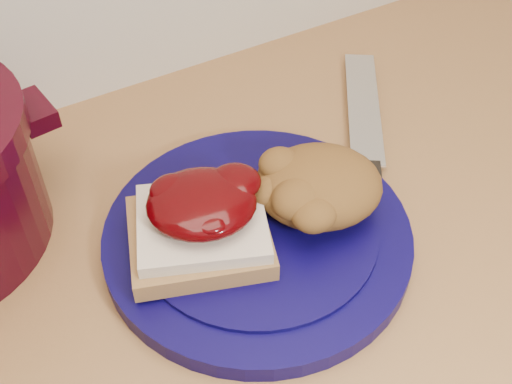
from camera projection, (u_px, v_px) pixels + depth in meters
plate at (257, 237)px, 0.63m from camera, size 0.40×0.40×0.02m
sandwich at (201, 221)px, 0.59m from camera, size 0.16×0.15×0.06m
stuffing_mound at (319, 186)px, 0.62m from camera, size 0.16×0.15×0.06m
chef_knife at (369, 178)px, 0.69m from camera, size 0.22×0.30×0.02m
butter_knife at (355, 185)px, 0.69m from camera, size 0.15×0.12×0.00m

